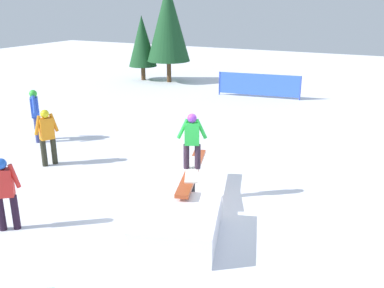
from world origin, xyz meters
name	(u,v)px	position (x,y,z in m)	size (l,w,h in m)	color
ground_plane	(192,199)	(0.00, 0.00, 0.00)	(60.00, 60.00, 0.00)	white
rail_feature	(192,174)	(0.00, 0.00, 0.64)	(2.65, 1.08, 0.74)	black
snow_kicker_ramp	(178,226)	(-1.66, -0.52, 0.29)	(1.80, 1.50, 0.59)	white
main_rider_on_rail	(192,144)	(0.00, 0.00, 1.36)	(1.52, 0.91, 1.29)	white
bystander_red	(5,190)	(-2.80, 2.66, 0.84)	(0.45, 0.55, 1.50)	black
bystander_orange	(47,134)	(0.20, 4.49, 0.88)	(0.65, 0.37, 1.57)	#2A2B1E
bystander_blue	(35,113)	(1.61, 6.35, 0.94)	(0.55, 0.54, 1.67)	navy
safety_fence	(259,85)	(11.01, 2.02, 0.60)	(0.58, 3.79, 1.10)	blue
pine_tree_near	(142,41)	(12.49, 9.30, 2.15)	(1.56, 1.56, 3.54)	#4C331E
pine_tree_far	(168,22)	(12.57, 7.67, 3.20)	(2.31, 2.31, 5.26)	#4C331E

